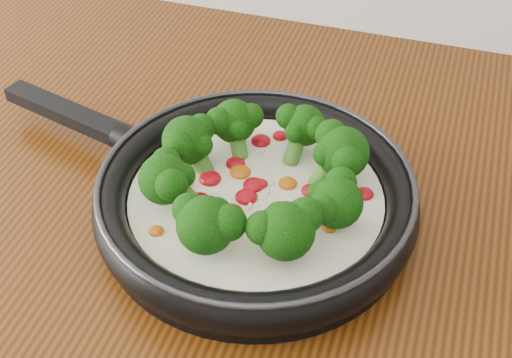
% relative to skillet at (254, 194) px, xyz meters
% --- Properties ---
extents(skillet, '(0.48, 0.36, 0.09)m').
position_rel_skillet_xyz_m(skillet, '(0.00, 0.00, 0.00)').
color(skillet, black).
rests_on(skillet, counter).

